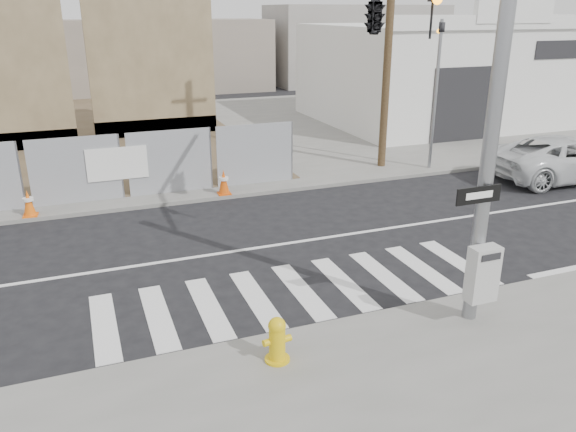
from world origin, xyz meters
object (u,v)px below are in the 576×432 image
object	(u,v)px
suv	(567,158)
traffic_cone_c	(29,203)
auto_shop	(438,73)
signal_pole	(408,52)
fire_hydrant	(277,340)
traffic_cone_d	(224,182)

from	to	relation	value
suv	traffic_cone_c	xyz separation A→B (m)	(-17.34, 2.26, -0.27)
auto_shop	traffic_cone_c	bearing A→B (deg)	-155.89
traffic_cone_c	signal_pole	bearing A→B (deg)	-37.93
fire_hydrant	traffic_cone_d	distance (m)	9.18
traffic_cone_c	traffic_cone_d	bearing A→B (deg)	0.00
signal_pole	traffic_cone_d	xyz separation A→B (m)	(-2.39, 6.27, -4.28)
auto_shop	traffic_cone_d	xyz separation A→B (m)	(-13.90, -8.75, -2.03)
signal_pole	suv	distance (m)	10.89
signal_pole	suv	xyz separation A→B (m)	(9.30, 4.00, -4.02)
suv	traffic_cone_d	bearing A→B (deg)	84.27
fire_hydrant	suv	bearing A→B (deg)	17.37
auto_shop	traffic_cone_c	xyz separation A→B (m)	(-19.54, -8.75, -2.04)
signal_pole	auto_shop	xyz separation A→B (m)	(11.50, 15.01, -2.25)
fire_hydrant	traffic_cone_d	bearing A→B (deg)	70.75
fire_hydrant	suv	xyz separation A→B (m)	(13.18, 6.80, 0.25)
traffic_cone_d	signal_pole	bearing A→B (deg)	-69.09
auto_shop	traffic_cone_d	distance (m)	16.55
signal_pole	auto_shop	distance (m)	19.04
auto_shop	suv	world-z (taller)	auto_shop
suv	traffic_cone_d	world-z (taller)	suv
fire_hydrant	auto_shop	bearing A→B (deg)	39.24
fire_hydrant	traffic_cone_c	distance (m)	9.97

